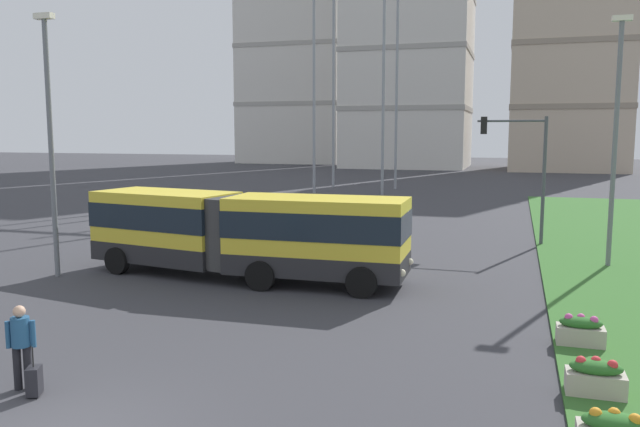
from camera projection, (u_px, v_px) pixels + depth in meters
articulated_bus at (243, 233)px, 22.32m from camera, size 12.01×3.59×3.00m
car_white_van at (253, 217)px, 33.47m from camera, size 4.54×2.32×1.58m
pedestrian_crossing at (21, 341)px, 12.64m from camera, size 0.54×0.36×1.74m
rolling_suitcase at (34, 381)px, 12.40m from camera, size 0.37×0.43×0.97m
flower_planter_1 at (596, 377)px, 12.29m from camera, size 1.10×0.56×0.74m
flower_planter_2 at (581, 330)px, 15.20m from camera, size 1.10×0.56×0.74m
traffic_light_far_right at (522, 158)px, 28.87m from camera, size 3.10×0.28×5.91m
streetlight_left at (50, 135)px, 22.19m from camera, size 0.70×0.28×9.25m
streetlight_median at (616, 133)px, 23.70m from camera, size 0.70×0.28×9.45m
apartment_tower_west at (297, 22)px, 109.48m from camera, size 18.30×14.27×48.70m
apartment_tower_centre at (572, 19)px, 86.19m from camera, size 15.39×15.43×41.25m
transmission_pylon at (357, 13)px, 54.74m from camera, size 9.00×6.24×28.19m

